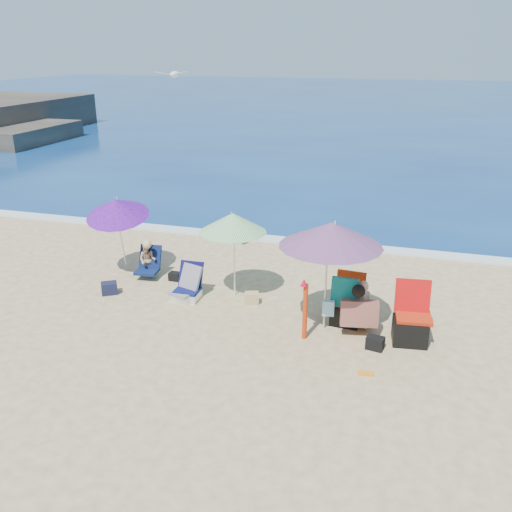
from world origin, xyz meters
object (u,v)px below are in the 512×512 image
(person_center, at_px, (361,308))
(furled_umbrella, at_px, (305,306))
(umbrella_turquoise, at_px, (331,234))
(camp_chair_right, at_px, (346,306))
(chair_rainbow, at_px, (186,291))
(umbrella_striped, at_px, (233,223))
(umbrella_blue, at_px, (117,208))
(person_left, at_px, (148,260))
(chair_navy, at_px, (188,289))
(seagull, at_px, (175,74))
(camp_chair_left, at_px, (411,325))

(person_center, bearing_deg, furled_umbrella, -150.70)
(umbrella_turquoise, relative_size, camp_chair_right, 2.33)
(camp_chair_right, relative_size, person_center, 1.02)
(umbrella_turquoise, bearing_deg, chair_rainbow, 170.98)
(umbrella_striped, bearing_deg, umbrella_turquoise, -23.23)
(umbrella_striped, relative_size, chair_rainbow, 2.53)
(umbrella_blue, height_order, person_center, umbrella_blue)
(umbrella_turquoise, relative_size, person_left, 2.61)
(furled_umbrella, height_order, chair_navy, furled_umbrella)
(umbrella_blue, relative_size, seagull, 3.21)
(seagull, bearing_deg, camp_chair_right, -16.63)
(chair_rainbow, bearing_deg, camp_chair_right, -2.72)
(person_left, bearing_deg, chair_rainbow, -33.50)
(umbrella_turquoise, height_order, person_center, umbrella_turquoise)
(umbrella_blue, distance_m, chair_rainbow, 2.55)
(umbrella_turquoise, xyz_separation_m, person_center, (0.59, 0.07, -1.38))
(chair_rainbow, relative_size, camp_chair_left, 0.68)
(person_center, height_order, person_left, person_center)
(chair_rainbow, height_order, camp_chair_left, camp_chair_left)
(furled_umbrella, distance_m, chair_rainbow, 2.89)
(person_center, bearing_deg, camp_chair_left, -4.86)
(chair_rainbow, height_order, camp_chair_right, camp_chair_right)
(umbrella_striped, bearing_deg, camp_chair_left, -14.29)
(camp_chair_left, xyz_separation_m, seagull, (-4.98, 1.46, 4.09))
(camp_chair_left, bearing_deg, person_center, 175.14)
(chair_navy, xyz_separation_m, camp_chair_left, (4.50, -0.56, 0.13))
(furled_umbrella, height_order, camp_chair_right, furled_umbrella)
(seagull, bearing_deg, chair_rainbow, -65.09)
(umbrella_turquoise, xyz_separation_m, camp_chair_right, (0.30, 0.32, -1.50))
(umbrella_striped, xyz_separation_m, umbrella_blue, (-2.87, 0.42, -0.03))
(chair_navy, relative_size, person_left, 0.79)
(chair_navy, relative_size, seagull, 1.20)
(umbrella_striped, distance_m, person_left, 2.53)
(umbrella_striped, height_order, camp_chair_right, umbrella_striped)
(camp_chair_left, bearing_deg, umbrella_blue, 168.30)
(chair_rainbow, bearing_deg, person_left, 146.50)
(umbrella_striped, relative_size, camp_chair_left, 1.72)
(furled_umbrella, height_order, chair_rainbow, furled_umbrella)
(furled_umbrella, distance_m, seagull, 5.27)
(person_center, bearing_deg, umbrella_blue, 167.23)
(umbrella_striped, distance_m, camp_chair_right, 2.79)
(umbrella_striped, relative_size, chair_navy, 2.57)
(seagull, bearing_deg, umbrella_blue, -175.51)
(person_left, bearing_deg, camp_chair_left, -12.98)
(chair_rainbow, bearing_deg, umbrella_turquoise, -9.02)
(umbrella_striped, bearing_deg, seagull, 158.31)
(chair_rainbow, xyz_separation_m, person_left, (-1.28, 0.85, 0.23))
(camp_chair_right, bearing_deg, furled_umbrella, -129.19)
(furled_umbrella, bearing_deg, camp_chair_right, 50.81)
(seagull, bearing_deg, person_left, -171.62)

